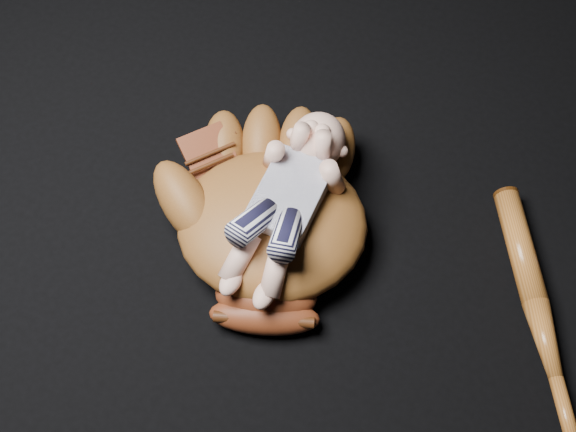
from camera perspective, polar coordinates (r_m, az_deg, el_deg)
The scene contains 3 objects.
baseball_glove at distance 1.30m, azimuth -1.27°, elevation -0.24°, with size 0.43×0.49×0.15m, color #5F3414, non-canonical shape.
newborn_baby at distance 1.25m, azimuth -0.40°, elevation 0.84°, with size 0.18×0.38×0.16m, color #DBA48D, non-canonical shape.
baseball_bat at distance 1.35m, azimuth 19.27°, elevation -7.63°, with size 0.05×0.51×0.05m, color #97531D, non-canonical shape.
Camera 1 is at (0.17, -0.61, 1.20)m, focal length 45.00 mm.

